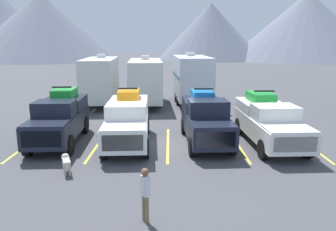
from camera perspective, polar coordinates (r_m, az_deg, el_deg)
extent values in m
plane|color=#47474C|center=(16.34, -0.02, -4.90)|extent=(240.00, 240.00, 0.00)
cube|color=black|center=(17.09, -18.10, -1.44)|extent=(2.22, 5.47, 0.99)
cube|color=black|center=(15.16, -20.10, -1.26)|extent=(1.93, 1.61, 0.08)
cube|color=black|center=(16.45, -18.73, 1.07)|extent=(1.88, 1.50, 0.74)
cube|color=slate|center=(15.92, -19.28, 0.79)|extent=(1.70, 0.31, 0.55)
cube|color=black|center=(18.30, -17.11, 2.05)|extent=(2.02, 2.57, 0.59)
cube|color=silver|center=(14.62, -20.77, -3.78)|extent=(1.64, 0.15, 0.69)
cylinder|color=black|center=(15.29, -16.51, -4.88)|extent=(0.33, 0.93, 0.92)
cylinder|color=black|center=(15.81, -22.78, -4.80)|extent=(0.33, 0.93, 0.92)
cylinder|color=black|center=(18.73, -13.96, -1.53)|extent=(0.33, 0.93, 0.92)
cylinder|color=black|center=(19.15, -19.16, -1.56)|extent=(0.33, 0.93, 0.92)
cube|color=green|center=(18.22, -17.21, 3.66)|extent=(1.14, 1.64, 0.45)
cylinder|color=black|center=(17.59, -16.27, 3.40)|extent=(0.20, 0.45, 0.44)
cylinder|color=black|center=(17.81, -18.99, 3.33)|extent=(0.20, 0.45, 0.44)
cylinder|color=black|center=(18.64, -15.52, 3.94)|extent=(0.20, 0.45, 0.44)
cylinder|color=black|center=(18.85, -18.09, 3.87)|extent=(0.20, 0.45, 0.44)
cube|color=black|center=(17.74, -17.64, 4.63)|extent=(0.96, 0.13, 0.08)
cube|color=white|center=(16.14, -6.93, -1.85)|extent=(2.25, 5.76, 0.95)
cube|color=white|center=(14.04, -7.55, -1.89)|extent=(1.95, 1.69, 0.08)
cube|color=white|center=(15.45, -7.14, 0.66)|extent=(1.90, 1.57, 0.71)
cube|color=slate|center=(14.87, -7.30, 0.32)|extent=(1.71, 0.30, 0.53)
cube|color=white|center=(17.46, -6.66, 1.88)|extent=(2.04, 2.70, 0.60)
cube|color=silver|center=(13.44, -7.74, -4.64)|extent=(1.65, 0.15, 0.66)
cylinder|color=black|center=(14.39, -3.84, -5.57)|extent=(0.33, 0.89, 0.88)
cylinder|color=black|center=(14.53, -10.92, -5.59)|extent=(0.33, 0.89, 0.88)
cylinder|color=black|center=(18.08, -3.66, -1.75)|extent=(0.33, 0.89, 0.88)
cylinder|color=black|center=(18.19, -9.28, -1.80)|extent=(0.33, 0.89, 0.88)
cube|color=orange|center=(17.37, -6.70, 3.58)|extent=(1.16, 1.72, 0.45)
cylinder|color=black|center=(16.78, -5.34, 3.28)|extent=(0.20, 0.45, 0.44)
cylinder|color=black|center=(16.84, -8.31, 3.23)|extent=(0.20, 0.45, 0.44)
cylinder|color=black|center=(17.91, -5.19, 3.88)|extent=(0.20, 0.45, 0.44)
cylinder|color=black|center=(17.97, -7.97, 3.83)|extent=(0.20, 0.45, 0.44)
cube|color=black|center=(16.85, -6.84, 4.59)|extent=(0.97, 0.13, 0.08)
cube|color=black|center=(16.35, 6.47, -1.64)|extent=(2.20, 5.38, 0.98)
cube|color=black|center=(14.41, 7.73, -1.46)|extent=(1.91, 1.58, 0.08)
cube|color=black|center=(15.69, 6.83, 1.15)|extent=(1.87, 1.47, 0.84)
cube|color=slate|center=(15.16, 7.18, 0.89)|extent=(1.69, 0.33, 0.62)
cube|color=black|center=(17.56, 5.79, 1.92)|extent=(2.00, 2.53, 0.54)
cube|color=silver|center=(13.86, 8.20, -4.11)|extent=(1.62, 0.15, 0.69)
cylinder|color=black|center=(14.97, 10.85, -5.10)|extent=(0.33, 0.86, 0.84)
cylinder|color=black|center=(14.66, 4.15, -5.29)|extent=(0.33, 0.86, 0.84)
cylinder|color=black|center=(18.34, 8.24, -1.70)|extent=(0.33, 0.86, 0.84)
cylinder|color=black|center=(18.09, 2.78, -1.79)|extent=(0.33, 0.86, 0.84)
cube|color=blue|center=(17.48, 5.82, 3.52)|extent=(1.13, 1.61, 0.45)
cylinder|color=black|center=(17.03, 7.52, 3.22)|extent=(0.20, 0.45, 0.44)
cylinder|color=black|center=(16.90, 4.65, 3.21)|extent=(0.20, 0.45, 0.44)
cylinder|color=black|center=(18.07, 6.92, 3.78)|extent=(0.20, 0.45, 0.44)
cylinder|color=black|center=(17.94, 4.21, 3.77)|extent=(0.20, 0.45, 0.44)
cube|color=black|center=(16.99, 6.07, 4.53)|extent=(0.96, 0.13, 0.08)
cube|color=white|center=(16.79, 16.95, -1.88)|extent=(2.40, 5.96, 0.90)
cube|color=white|center=(14.77, 19.79, -2.07)|extent=(2.08, 1.75, 0.08)
cube|color=white|center=(16.13, 17.75, 0.41)|extent=(2.03, 1.63, 0.70)
cube|color=slate|center=(15.57, 18.53, 0.06)|extent=(1.83, 0.30, 0.52)
cube|color=white|center=(18.09, 15.43, 1.56)|extent=(2.18, 2.80, 0.53)
cube|color=silver|center=(14.19, 20.86, -4.61)|extent=(1.76, 0.16, 0.63)
cylinder|color=black|center=(15.51, 22.63, -5.24)|extent=(0.33, 0.86, 0.85)
cylinder|color=black|center=(14.80, 15.91, -5.57)|extent=(0.33, 0.86, 0.85)
cylinder|color=black|center=(19.03, 17.57, -1.63)|extent=(0.33, 0.86, 0.85)
cylinder|color=black|center=(18.45, 12.01, -1.75)|extent=(0.33, 0.86, 0.85)
cube|color=green|center=(18.01, 15.52, 3.08)|extent=(1.23, 1.78, 0.45)
cylinder|color=black|center=(17.61, 17.56, 2.73)|extent=(0.20, 0.45, 0.44)
cylinder|color=black|center=(17.31, 14.66, 2.74)|extent=(0.20, 0.45, 0.44)
cylinder|color=black|center=(18.71, 16.31, 3.36)|extent=(0.20, 0.45, 0.44)
cylinder|color=black|center=(18.43, 13.57, 3.38)|extent=(0.20, 0.45, 0.44)
cube|color=black|center=(17.50, 16.08, 4.02)|extent=(1.04, 0.14, 0.08)
cube|color=gold|center=(17.75, -22.61, -4.45)|extent=(0.12, 5.50, 0.01)
cube|color=gold|center=(16.73, -11.78, -4.74)|extent=(0.12, 5.50, 0.01)
cube|color=gold|center=(16.36, -0.02, -4.86)|extent=(0.12, 5.50, 0.01)
cube|color=gold|center=(16.69, 11.77, -4.78)|extent=(0.12, 5.50, 0.01)
cube|color=gold|center=(17.68, 22.66, -4.52)|extent=(0.12, 5.50, 0.01)
cube|color=silver|center=(26.41, -11.41, 6.18)|extent=(2.74, 6.59, 3.06)
cube|color=brown|center=(26.58, -13.92, 6.43)|extent=(0.44, 6.18, 0.24)
cube|color=silver|center=(27.24, -11.30, 9.92)|extent=(0.65, 0.74, 0.30)
cube|color=#333333|center=(22.94, -12.48, 0.76)|extent=(0.20, 1.21, 0.12)
cylinder|color=black|center=(25.77, -9.14, 2.33)|extent=(0.27, 0.77, 0.76)
cylinder|color=black|center=(26.06, -13.79, 2.24)|extent=(0.27, 0.77, 0.76)
cylinder|color=black|center=(27.28, -8.84, 2.92)|extent=(0.27, 0.77, 0.76)
cylinder|color=black|center=(27.56, -13.23, 2.83)|extent=(0.27, 0.77, 0.76)
cube|color=silver|center=(25.97, -3.86, 6.16)|extent=(2.85, 6.90, 2.94)
cube|color=#4C6B99|center=(25.98, -6.54, 6.43)|extent=(0.46, 6.46, 0.24)
cube|color=silver|center=(26.84, -3.91, 9.83)|extent=(0.65, 0.74, 0.30)
cube|color=#333333|center=(22.31, -3.83, 0.71)|extent=(0.20, 1.21, 0.12)
cylinder|color=black|center=(25.42, -1.33, 2.35)|extent=(0.27, 0.77, 0.76)
cylinder|color=black|center=(25.43, -6.30, 2.28)|extent=(0.27, 0.77, 0.76)
cylinder|color=black|center=(27.01, -1.47, 2.97)|extent=(0.27, 0.77, 0.76)
cylinder|color=black|center=(27.02, -6.14, 2.90)|extent=(0.27, 0.77, 0.76)
cube|color=silver|center=(26.63, 4.06, 6.58)|extent=(2.94, 6.49, 3.18)
cube|color=#4C6B99|center=(26.48, 1.33, 6.91)|extent=(0.43, 6.07, 0.24)
cube|color=silver|center=(27.45, 3.86, 10.40)|extent=(0.65, 0.74, 0.30)
cube|color=#333333|center=(23.22, 5.22, 1.16)|extent=(0.20, 1.21, 0.12)
cylinder|color=black|center=(26.31, 6.73, 2.62)|extent=(0.27, 0.77, 0.76)
cylinder|color=black|center=(26.00, 1.69, 2.58)|extent=(0.27, 0.77, 0.76)
cylinder|color=black|center=(27.79, 6.17, 3.17)|extent=(0.27, 0.77, 0.76)
cylinder|color=black|center=(27.49, 1.40, 3.14)|extent=(0.27, 0.77, 0.76)
cylinder|color=#726047|center=(9.54, -3.63, -15.73)|extent=(0.12, 0.12, 0.80)
cylinder|color=#726047|center=(9.67, -4.07, -15.32)|extent=(0.12, 0.12, 0.80)
cube|color=silver|center=(9.31, -3.91, -11.82)|extent=(0.27, 0.29, 0.57)
sphere|color=brown|center=(9.15, -3.95, -9.60)|extent=(0.22, 0.22, 0.22)
cylinder|color=silver|center=(9.21, -3.55, -12.27)|extent=(0.09, 0.09, 0.51)
cylinder|color=silver|center=(9.42, -4.26, -11.69)|extent=(0.09, 0.09, 0.51)
cube|color=beige|center=(13.25, -16.91, -7.76)|extent=(0.50, 0.75, 0.27)
sphere|color=beige|center=(13.58, -17.09, -6.79)|extent=(0.30, 0.30, 0.30)
cylinder|color=beige|center=(12.87, -16.78, -8.11)|extent=(0.10, 0.16, 0.20)
cylinder|color=beige|center=(13.58, -17.29, -8.57)|extent=(0.06, 0.06, 0.30)
cylinder|color=beige|center=(13.59, -16.57, -8.50)|extent=(0.06, 0.06, 0.30)
cylinder|color=beige|center=(13.12, -17.11, -9.31)|extent=(0.06, 0.06, 0.30)
cylinder|color=beige|center=(13.13, -16.37, -9.24)|extent=(0.06, 0.06, 0.30)
cone|color=slate|center=(103.84, -26.64, 13.54)|extent=(39.29, 39.29, 17.69)
cone|color=slate|center=(93.75, -20.62, 14.04)|extent=(38.30, 38.30, 16.89)
cone|color=slate|center=(90.80, 7.24, 14.04)|extent=(27.65, 27.65, 14.51)
cone|color=slate|center=(93.88, 22.36, 13.83)|extent=(38.46, 38.46, 16.66)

